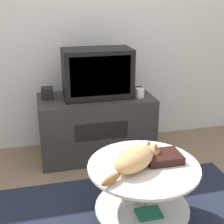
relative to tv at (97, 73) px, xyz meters
The scene contains 8 objects.
wall_back 0.61m from the tv, 87.58° to the left, with size 8.00×0.05×2.60m.
tv_stand 0.51m from the tv, 169.25° to the right, with size 1.05×0.52×0.58m.
tv is the anchor object (origin of this frame).
speaker 0.48m from the tv, behind, with size 0.10×0.10×0.10m.
mug 0.42m from the tv, 16.19° to the right, with size 0.08×0.08×0.08m.
coffee_table 1.20m from the tv, 86.32° to the right, with size 0.70×0.70×0.46m.
dvd_box 1.13m from the tv, 79.23° to the right, with size 0.22×0.17×0.05m.
cat 1.16m from the tv, 89.66° to the right, with size 0.44×0.33×0.14m.
Camera 1 is at (-0.53, -1.55, 1.46)m, focal length 50.00 mm.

